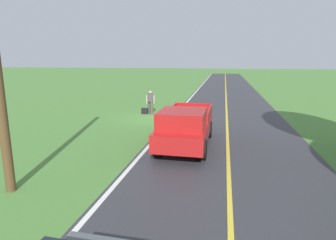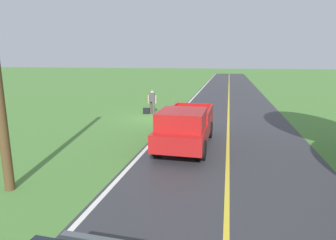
# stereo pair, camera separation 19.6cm
# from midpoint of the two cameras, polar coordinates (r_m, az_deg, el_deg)

# --- Properties ---
(ground_plane) EXTENTS (200.00, 200.00, 0.00)m
(ground_plane) POSITION_cam_midpoint_polar(r_m,az_deg,el_deg) (19.19, -2.26, 0.52)
(ground_plane) COLOR #4C7F38
(road_surface) EXTENTS (7.39, 120.00, 0.00)m
(road_surface) POSITION_cam_midpoint_polar(r_m,az_deg,el_deg) (18.70, 11.41, -0.02)
(road_surface) COLOR #333338
(road_surface) RESTS_ON ground
(lane_edge_line) EXTENTS (0.16, 117.60, 0.00)m
(lane_edge_line) POSITION_cam_midpoint_polar(r_m,az_deg,el_deg) (18.99, 0.75, 0.42)
(lane_edge_line) COLOR silver
(lane_edge_line) RESTS_ON ground
(lane_centre_line) EXTENTS (0.14, 117.60, 0.00)m
(lane_centre_line) POSITION_cam_midpoint_polar(r_m,az_deg,el_deg) (18.70, 11.41, -0.01)
(lane_centre_line) COLOR gold
(lane_centre_line) RESTS_ON ground
(hitchhiker_walking) EXTENTS (0.62, 0.51, 1.75)m
(hitchhiker_walking) POSITION_cam_midpoint_polar(r_m,az_deg,el_deg) (20.32, -3.80, 3.96)
(hitchhiker_walking) COLOR #4C473D
(hitchhiker_walking) RESTS_ON ground
(suitcase_carried) EXTENTS (0.47, 0.24, 0.43)m
(suitcase_carried) POSITION_cam_midpoint_polar(r_m,az_deg,el_deg) (20.44, -4.97, 1.82)
(suitcase_carried) COLOR black
(suitcase_carried) RESTS_ON ground
(pickup_truck_passing) EXTENTS (2.16, 5.43, 1.82)m
(pickup_truck_passing) POSITION_cam_midpoint_polar(r_m,az_deg,el_deg) (12.53, 3.05, -1.24)
(pickup_truck_passing) COLOR #B21919
(pickup_truck_passing) RESTS_ON ground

